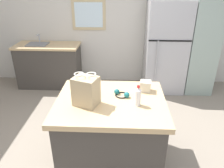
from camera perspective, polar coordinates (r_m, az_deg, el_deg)
The scene contains 10 objects.
ground at distance 3.07m, azimuth -2.33°, elevation -17.27°, with size 6.85×6.85×0.00m, color gray.
back_wall at distance 4.68m, azimuth -0.17°, elevation 16.65°, with size 5.71×0.13×2.70m.
kitchen_island at distance 2.67m, azimuth -0.31°, elevation -12.34°, with size 1.20×0.99×0.89m.
refrigerator at distance 4.46m, azimuth 13.69°, elevation 9.25°, with size 0.77×0.71×1.77m.
tall_cabinet at distance 4.60m, azimuth 22.16°, elevation 10.27°, with size 0.52×0.63×2.02m.
sink_counter at distance 4.81m, azimuth -15.93°, elevation 4.81°, with size 1.29×0.60×1.07m.
shopping_bag at distance 2.29m, azimuth -6.73°, elevation -1.79°, with size 0.30×0.27×0.35m.
small_box at distance 2.61m, azimuth 8.62°, elevation -0.54°, with size 0.12×0.12×0.12m, color beige.
bottle at distance 2.29m, azimuth 6.69°, elevation -3.23°, with size 0.07×0.07×0.23m.
ear_defenders at distance 2.50m, azimuth 2.52°, elevation -2.57°, with size 0.21×0.21×0.06m.
Camera 1 is at (0.22, -2.24, 2.09)m, focal length 35.38 mm.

